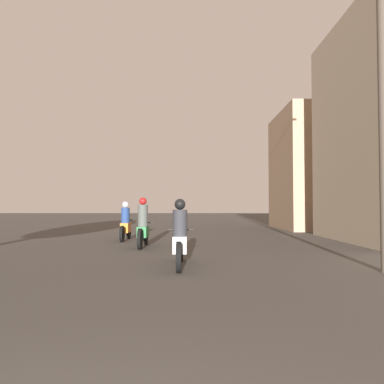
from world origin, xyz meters
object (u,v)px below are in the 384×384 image
(motorcycle_silver, at_px, (180,239))
(building_right_far, at_px, (319,171))
(utility_pole_near, at_px, (383,57))
(motorcycle_orange, at_px, (126,224))
(motorcycle_green, at_px, (143,227))

(motorcycle_silver, distance_m, building_right_far, 15.48)
(building_right_far, relative_size, utility_pole_near, 0.79)
(motorcycle_silver, relative_size, building_right_far, 0.32)
(building_right_far, height_order, utility_pole_near, utility_pole_near)
(motorcycle_orange, distance_m, utility_pole_near, 10.13)
(motorcycle_green, height_order, utility_pole_near, utility_pole_near)
(motorcycle_green, height_order, building_right_far, building_right_far)
(motorcycle_green, relative_size, motorcycle_orange, 1.02)
(utility_pole_near, bearing_deg, building_right_far, 76.12)
(motorcycle_orange, bearing_deg, motorcycle_silver, -68.15)
(motorcycle_green, height_order, motorcycle_orange, motorcycle_green)
(motorcycle_silver, bearing_deg, building_right_far, 54.09)
(motorcycle_orange, relative_size, building_right_far, 0.31)
(motorcycle_green, xyz_separation_m, utility_pole_near, (5.48, -4.55, 3.74))
(motorcycle_silver, distance_m, utility_pole_near, 5.66)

